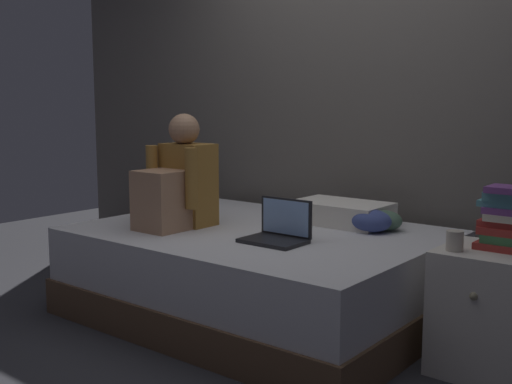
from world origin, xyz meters
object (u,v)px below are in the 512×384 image
at_px(mug, 455,241).
at_px(bed, 259,273).
at_px(clothes_pile, 372,221).
at_px(person_sitting, 178,184).
at_px(nightstand, 490,312).
at_px(pillow, 341,213).
at_px(laptop, 278,231).
at_px(book_stack, 506,218).

bearing_deg(mug, bed, 176.15).
height_order(mug, clothes_pile, mug).
bearing_deg(mug, person_sitting, -174.53).
xyz_separation_m(nightstand, pillow, (-1.03, 0.41, 0.29)).
xyz_separation_m(person_sitting, clothes_pile, (0.94, 0.61, -0.19)).
relative_size(bed, pillow, 3.57).
relative_size(laptop, book_stack, 1.11).
bearing_deg(nightstand, bed, -178.19).
xyz_separation_m(book_stack, mug, (-0.17, -0.16, -0.10)).
bearing_deg(person_sitting, laptop, 3.73).
distance_m(nightstand, laptop, 1.09).
distance_m(nightstand, mug, 0.37).
height_order(person_sitting, book_stack, person_sitting).
distance_m(bed, nightstand, 1.30).
bearing_deg(pillow, laptop, -89.53).
xyz_separation_m(bed, pillow, (0.27, 0.45, 0.32)).
bearing_deg(person_sitting, nightstand, 9.00).
xyz_separation_m(bed, book_stack, (1.34, 0.08, 0.46)).
distance_m(pillow, mug, 1.04).
xyz_separation_m(nightstand, book_stack, (0.04, 0.04, 0.43)).
bearing_deg(pillow, mug, -30.44).
relative_size(nightstand, book_stack, 1.98).
relative_size(person_sitting, book_stack, 2.28).
height_order(person_sitting, laptop, person_sitting).
bearing_deg(book_stack, person_sitting, -170.04).
height_order(bed, book_stack, book_stack).
height_order(person_sitting, pillow, person_sitting).
xyz_separation_m(person_sitting, laptop, (0.69, 0.05, -0.20)).
bearing_deg(bed, person_sitting, -151.11).
height_order(nightstand, book_stack, book_stack).
bearing_deg(nightstand, person_sitting, -171.00).
xyz_separation_m(nightstand, laptop, (-1.02, -0.23, 0.28)).
height_order(bed, person_sitting, person_sitting).
bearing_deg(clothes_pile, mug, -35.04).
height_order(pillow, clothes_pile, pillow).
distance_m(bed, person_sitting, 0.70).
xyz_separation_m(bed, clothes_pile, (0.52, 0.38, 0.31)).
relative_size(pillow, mug, 6.22).
xyz_separation_m(laptop, pillow, (-0.01, 0.64, 0.01)).
bearing_deg(person_sitting, clothes_pile, 33.07).
distance_m(bed, pillow, 0.62).
relative_size(bed, person_sitting, 3.05).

